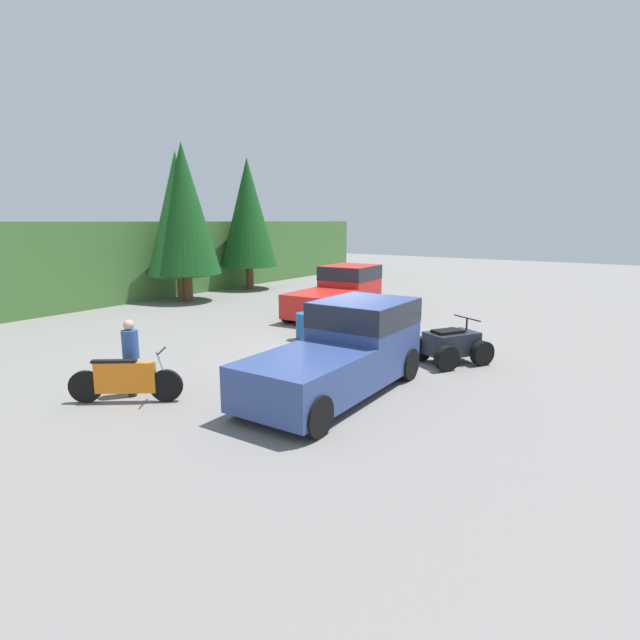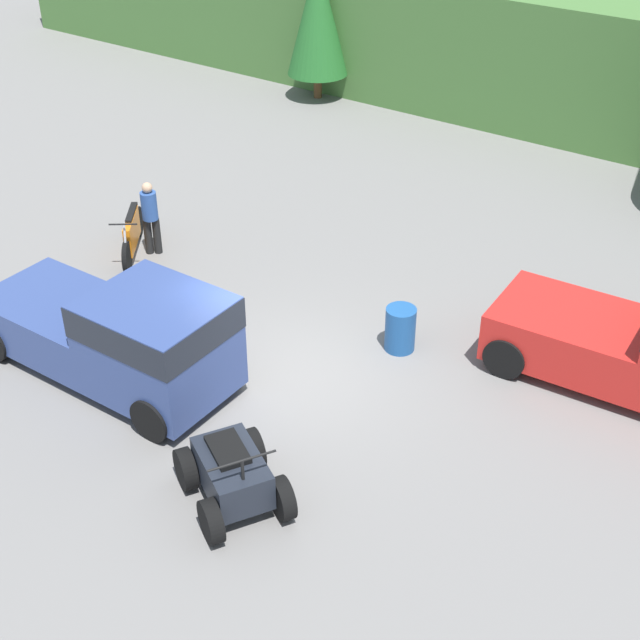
{
  "view_description": "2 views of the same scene",
  "coord_description": "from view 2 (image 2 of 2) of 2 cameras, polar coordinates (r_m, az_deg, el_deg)",
  "views": [
    {
      "loc": [
        -11.69,
        -7.42,
        3.83
      ],
      "look_at": [
        0.26,
        0.71,
        0.95
      ],
      "focal_mm": 28.0,
      "sensor_mm": 36.0,
      "label": 1
    },
    {
      "loc": [
        7.99,
        -10.26,
        9.76
      ],
      "look_at": [
        0.26,
        0.71,
        0.95
      ],
      "focal_mm": 50.0,
      "sensor_mm": 36.0,
      "label": 2
    }
  ],
  "objects": [
    {
      "name": "steel_barrel",
      "position": [
        16.8,
        5.16,
        -0.57
      ],
      "size": [
        0.58,
        0.58,
        0.88
      ],
      "color": "#1E5193",
      "rests_on": "ground_plane"
    },
    {
      "name": "hillside_backdrop",
      "position": [
        28.56,
        18.22,
        15.7
      ],
      "size": [
        44.0,
        6.0,
        3.8
      ],
      "color": "#477538",
      "rests_on": "ground_plane"
    },
    {
      "name": "pickup_truck_second",
      "position": [
        15.94,
        -12.45,
        -0.83
      ],
      "size": [
        5.04,
        2.09,
        1.98
      ],
      "rotation": [
        0.0,
        0.0,
        0.01
      ],
      "color": "#334784",
      "rests_on": "ground_plane"
    },
    {
      "name": "rider_person",
      "position": [
        20.1,
        -10.81,
        6.59
      ],
      "size": [
        0.5,
        0.5,
        1.71
      ],
      "rotation": [
        0.0,
        0.0,
        -0.88
      ],
      "color": "black",
      "rests_on": "ground_plane"
    },
    {
      "name": "quad_atv",
      "position": [
        13.6,
        -5.63,
        -9.89
      ],
      "size": [
        2.28,
        2.08,
        1.23
      ],
      "rotation": [
        0.0,
        0.0,
        -0.53
      ],
      "color": "black",
      "rests_on": "ground_plane"
    },
    {
      "name": "ground_plane",
      "position": [
        16.26,
        -2.2,
        -3.64
      ],
      "size": [
        80.0,
        80.0,
        0.0
      ],
      "primitive_type": "plane",
      "color": "slate"
    },
    {
      "name": "dirt_bike",
      "position": [
        20.38,
        -11.93,
        5.42
      ],
      "size": [
        1.52,
        1.99,
        1.15
      ],
      "rotation": [
        0.0,
        0.0,
        -0.93
      ],
      "color": "black",
      "rests_on": "ground_plane"
    },
    {
      "name": "tree_left",
      "position": [
        28.94,
        -0.15,
        18.86
      ],
      "size": [
        1.92,
        1.92,
        4.36
      ],
      "color": "brown",
      "rests_on": "ground_plane"
    }
  ]
}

